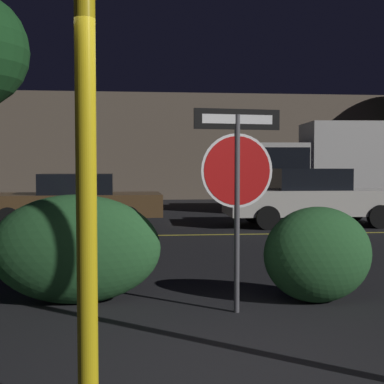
% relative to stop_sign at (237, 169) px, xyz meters
% --- Properties ---
extents(ground_plane, '(260.00, 260.00, 0.00)m').
position_rel_stop_sign_xyz_m(ground_plane, '(-0.27, -1.81, -1.56)').
color(ground_plane, black).
extents(road_center_stripe, '(41.44, 0.12, 0.01)m').
position_rel_stop_sign_xyz_m(road_center_stripe, '(-0.27, 6.48, -1.56)').
color(road_center_stripe, gold).
rests_on(road_center_stripe, ground_plane).
extents(stop_sign, '(0.95, 0.15, 2.21)m').
position_rel_stop_sign_xyz_m(stop_sign, '(0.00, 0.00, 0.00)').
color(stop_sign, '#4C4C51').
rests_on(stop_sign, ground_plane).
extents(yellow_pole_left, '(0.13, 0.13, 3.02)m').
position_rel_stop_sign_xyz_m(yellow_pole_left, '(-1.38, -2.35, -0.05)').
color(yellow_pole_left, yellow).
rests_on(yellow_pole_left, ground_plane).
extents(hedge_bush_2, '(1.97, 0.75, 1.27)m').
position_rel_stop_sign_xyz_m(hedge_bush_2, '(-1.79, 0.55, -0.93)').
color(hedge_bush_2, '#285B2D').
rests_on(hedge_bush_2, ground_plane).
extents(hedge_bush_3, '(1.28, 0.81, 1.13)m').
position_rel_stop_sign_xyz_m(hedge_bush_3, '(1.02, 0.33, -1.00)').
color(hedge_bush_3, '#285B2D').
rests_on(hedge_bush_3, ground_plane).
extents(passing_car_2, '(4.75, 2.06, 1.39)m').
position_rel_stop_sign_xyz_m(passing_car_2, '(-2.77, 8.36, -0.87)').
color(passing_car_2, brown).
rests_on(passing_car_2, ground_plane).
extents(passing_car_3, '(4.77, 1.88, 1.52)m').
position_rel_stop_sign_xyz_m(passing_car_3, '(3.54, 8.14, -0.82)').
color(passing_car_3, silver).
rests_on(passing_car_3, ground_plane).
extents(delivery_truck, '(6.20, 2.56, 3.05)m').
position_rel_stop_sign_xyz_m(delivery_truck, '(5.40, 12.16, 0.04)').
color(delivery_truck, silver).
rests_on(delivery_truck, ground_plane).
extents(building_backdrop, '(31.56, 3.64, 4.97)m').
position_rel_stop_sign_xyz_m(building_backdrop, '(2.34, 20.94, 0.92)').
color(building_backdrop, '#6B5B4C').
rests_on(building_backdrop, ground_plane).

